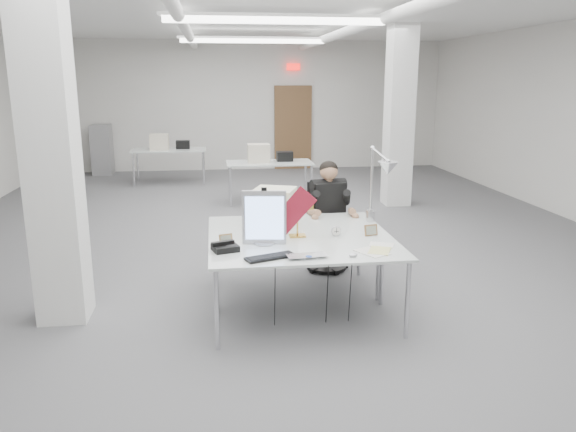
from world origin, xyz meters
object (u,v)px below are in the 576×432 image
laptop (309,258)px  bankers_lamp (297,220)px  desk_main (307,250)px  office_chair (327,228)px  monitor (264,218)px  desk_phone (225,248)px  seated_person (328,198)px  beige_monitor (275,207)px  architect_lamp (378,186)px

laptop → bankers_lamp: bankers_lamp is taller
desk_main → office_chair: size_ratio=1.72×
monitor → desk_phone: bearing=-147.2°
desk_main → seated_person: bearing=71.5°
seated_person → laptop: 1.90m
desk_phone → beige_monitor: (0.55, 0.88, 0.17)m
seated_person → architect_lamp: bearing=-76.8°
desk_phone → architect_lamp: size_ratio=0.25×
beige_monitor → architect_lamp: size_ratio=0.47×
monitor → desk_main: bearing=-21.7°
laptop → architect_lamp: (0.89, 0.98, 0.42)m
desk_main → laptop: size_ratio=5.09×
laptop → architect_lamp: size_ratio=0.41×
laptop → beige_monitor: beige_monitor is taller
seated_person → bankers_lamp: seated_person is taller
bankers_lamp → architect_lamp: 0.95m
office_chair → seated_person: (0.00, -0.05, 0.38)m
monitor → bankers_lamp: size_ratio=1.52×
architect_lamp → bankers_lamp: bearing=-152.3°
seated_person → laptop: seated_person is taller
architect_lamp → seated_person: bearing=124.5°
desk_main → beige_monitor: bearing=102.3°
office_chair → desk_main: bearing=-117.4°
laptop → architect_lamp: architect_lamp is taller
office_chair → desk_phone: bearing=-139.1°
desk_main → office_chair: (0.50, 1.55, -0.22)m
office_chair → monitor: monitor is taller
office_chair → bankers_lamp: (-0.53, -1.13, 0.40)m
architect_lamp → monitor: bearing=-147.7°
office_chair → seated_person: seated_person is taller
desk_main → architect_lamp: architect_lamp is taller
monitor → beige_monitor: size_ratio=1.24×
desk_phone → monitor: bearing=8.5°
desk_main → beige_monitor: 0.96m
desk_main → beige_monitor: beige_monitor is taller
seated_person → bankers_lamp: size_ratio=2.69×
desk_main → architect_lamp: 1.17m
desk_main → monitor: 0.51m
bankers_lamp → beige_monitor: 0.53m
monitor → desk_phone: size_ratio=2.32×
laptop → beige_monitor: size_ratio=0.86×
bankers_lamp → desk_phone: (-0.72, -0.38, -0.14)m
desk_phone → laptop: bearing=-42.7°
office_chair → architect_lamp: (0.35, -0.88, 0.67)m
bankers_lamp → architect_lamp: (0.88, 0.25, 0.27)m
desk_main → monitor: bearing=150.3°
office_chair → seated_person: 0.38m
office_chair → laptop: 1.96m
desk_main → desk_phone: (-0.75, 0.04, 0.04)m
desk_phone → beige_monitor: beige_monitor is taller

